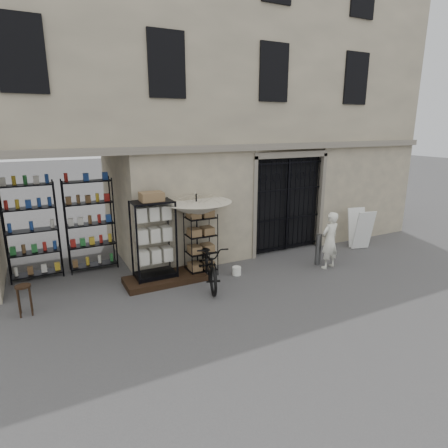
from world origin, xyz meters
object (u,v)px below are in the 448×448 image
wire_rack (201,245)px  wooden_stool (25,299)px  steel_bollard (318,250)px  shopkeeper (328,267)px  display_cabinet (154,244)px  market_umbrella (196,205)px  easel_sign (360,229)px  white_bucket (237,271)px  bicycle (209,283)px

wire_rack → wooden_stool: (-4.13, -0.33, -0.47)m
steel_bollard → shopkeeper: steel_bollard is taller
display_cabinet → steel_bollard: (4.45, -0.91, -0.57)m
market_umbrella → easel_sign: 5.59m
display_cabinet → easel_sign: (6.61, -0.37, -0.37)m
wire_rack → shopkeeper: bearing=-15.4°
white_bucket → display_cabinet: bearing=165.6°
wooden_stool → market_umbrella: bearing=6.3°
wire_rack → wooden_stool: wire_rack is taller
display_cabinet → easel_sign: bearing=-11.0°
market_umbrella → bicycle: market_umbrella is taller
wire_rack → white_bucket: (0.81, -0.46, -0.70)m
bicycle → easel_sign: easel_sign is taller
steel_bollard → easel_sign: size_ratio=0.71×
shopkeeper → white_bucket: bearing=-24.3°
display_cabinet → shopkeeper: display_cabinet is taller
wire_rack → wooden_stool: bearing=-171.6°
bicycle → wooden_stool: bicycle is taller
bicycle → market_umbrella: bearing=105.0°
wooden_stool → display_cabinet: bearing=7.7°
market_umbrella → display_cabinet: bearing=-177.2°
market_umbrella → wooden_stool: bearing=-173.7°
display_cabinet → white_bucket: (2.04, -0.52, -0.91)m
display_cabinet → wire_rack: (1.22, -0.06, -0.21)m
display_cabinet → wooden_stool: display_cabinet is taller
wire_rack → easel_sign: wire_rack is taller
bicycle → shopkeeper: size_ratio=1.32×
market_umbrella → bicycle: (-0.01, -0.77, -1.86)m
display_cabinet → wooden_stool: size_ratio=3.21×
bicycle → easel_sign: 5.50m
white_bucket → wooden_stool: size_ratio=0.36×
market_umbrella → shopkeeper: size_ratio=1.63×
display_cabinet → wooden_stool: bearing=179.9°
wire_rack → display_cabinet: bearing=-179.0°
wire_rack → easel_sign: bearing=0.6°
easel_sign → wooden_stool: bearing=-165.7°
wire_rack → shopkeeper: (3.32, -1.16, -0.81)m
wire_rack → steel_bollard: 3.35m
steel_bollard → easel_sign: easel_sign is taller
bicycle → steel_bollard: bicycle is taller
display_cabinet → wire_rack: 1.24m
display_cabinet → wire_rack: display_cabinet is taller
wooden_stool → easel_sign: size_ratio=0.52×
wire_rack → shopkeeper: 3.61m
display_cabinet → shopkeeper: (4.55, -1.22, -1.02)m
shopkeeper → easel_sign: bearing=-166.3°
market_umbrella → shopkeeper: 4.06m
white_bucket → bicycle: 0.90m
shopkeeper → easel_sign: easel_sign is taller
wire_rack → market_umbrella: (-0.05, 0.12, 1.05)m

